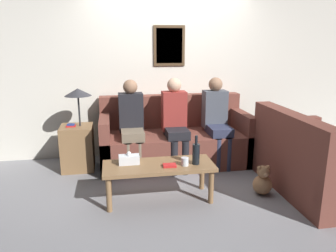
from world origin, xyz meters
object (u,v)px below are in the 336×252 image
Objects in this scene: wine_bottle at (196,153)px; person_middle at (175,120)px; teddy_bear at (263,182)px; couch_side at (312,165)px; drinking_glass at (185,162)px; couch_main at (174,140)px; coffee_table at (159,169)px; person_left at (132,122)px; person_right at (217,118)px.

person_middle is (-0.03, 1.04, 0.14)m from wine_bottle.
couch_side is at bearing -1.77° from teddy_bear.
wine_bottle is 0.26× the size of person_middle.
person_middle is at bearing 84.60° from drinking_glass.
couch_main is 1.74× the size of coffee_table.
wine_bottle is at bearing -59.33° from person_left.
person_left is at bearing 176.12° from person_middle.
couch_main is at bearing 84.34° from drinking_glass.
person_left is 1.23m from person_right.
person_middle is at bearing 128.85° from teddy_bear.
wine_bottle is at bearing -118.63° from person_right.
coffee_table is (-0.41, -1.17, 0.04)m from couch_main.
couch_main reaches higher than drinking_glass.
couch_side reaches higher than drinking_glass.
person_right is 3.53× the size of teddy_bear.
drinking_glass is at bearing -16.10° from coffee_table.
person_left reaches higher than couch_side.
drinking_glass is (-1.56, 0.01, 0.14)m from couch_side.
drinking_glass is at bearing -95.66° from couch_main.
person_left is at bearing 114.82° from drinking_glass.
person_left is (-0.64, 1.08, 0.13)m from wine_bottle.
couch_side is at bearing -41.30° from couch_main.
drinking_glass is at bearing -179.49° from teddy_bear.
person_right is at bearing 36.99° from couch_side.
person_left is at bearing 143.11° from teddy_bear.
drinking_glass is (-0.13, -0.02, -0.08)m from wine_bottle.
couch_main is 23.83× the size of drinking_glass.
person_right is at bearing 45.52° from coffee_table.
person_middle reaches higher than drinking_glass.
couch_main is 1.51m from teddy_bear.
couch_side reaches higher than wine_bottle.
teddy_bear is (0.85, -1.06, -0.54)m from person_middle.
wine_bottle is (0.41, -0.06, 0.19)m from coffee_table.
wine_bottle is 1.05m from person_middle.
coffee_table is at bearing -77.41° from person_left.
coffee_table is 0.31m from drinking_glass.
coffee_table is 0.46m from wine_bottle.
person_left is 1.90m from teddy_bear.
person_middle is at bearing 91.70° from wine_bottle.
wine_bottle is 0.16m from drinking_glass.
person_left is 0.99× the size of person_middle.
couch_main is 1.25m from wine_bottle.
person_left reaches higher than drinking_glass.
coffee_table is (-1.85, 0.09, 0.03)m from couch_side.
couch_main is 1.92m from couch_side.
couch_main is 1.70× the size of person_middle.
person_right is at bearing 56.81° from drinking_glass.
person_right is (0.59, 1.08, 0.13)m from wine_bottle.
couch_main is at bearing 166.08° from person_right.
teddy_bear is (1.23, -0.07, -0.21)m from coffee_table.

